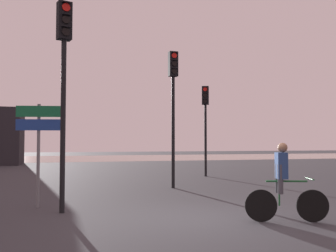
{
  "coord_description": "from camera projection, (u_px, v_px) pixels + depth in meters",
  "views": [
    {
      "loc": [
        -3.06,
        -7.42,
        1.62
      ],
      "look_at": [
        0.5,
        5.0,
        2.2
      ],
      "focal_mm": 40.0,
      "sensor_mm": 36.0,
      "label": 1
    }
  ],
  "objects": [
    {
      "name": "traffic_light_near_left",
      "position": [
        64.0,
        67.0,
        8.79
      ],
      "size": [
        0.37,
        0.39,
        4.95
      ],
      "rotation": [
        0.0,
        0.0,
        3.42
      ],
      "color": "black",
      "rests_on": "ground"
    },
    {
      "name": "cyclist",
      "position": [
        283.0,
        182.0,
        7.67
      ],
      "size": [
        1.64,
        0.65,
        1.62
      ],
      "rotation": [
        0.0,
        0.0,
        -1.88
      ],
      "color": "black",
      "rests_on": "ground"
    },
    {
      "name": "direction_sign_post",
      "position": [
        38.0,
        136.0,
        9.41
      ],
      "size": [
        1.08,
        0.25,
        2.6
      ],
      "rotation": [
        0.0,
        0.0,
        2.94
      ],
      "color": "slate",
      "rests_on": "ground"
    },
    {
      "name": "traffic_light_far_right",
      "position": [
        205.0,
        113.0,
        18.19
      ],
      "size": [
        0.39,
        0.41,
        4.38
      ],
      "rotation": [
        0.0,
        0.0,
        2.67
      ],
      "color": "black",
      "rests_on": "ground"
    },
    {
      "name": "water_strip",
      "position": [
        91.0,
        158.0,
        39.49
      ],
      "size": [
        80.0,
        16.0,
        0.01
      ],
      "primitive_type": "cube",
      "color": "#9E937F",
      "rests_on": "ground"
    },
    {
      "name": "traffic_light_center",
      "position": [
        173.0,
        94.0,
        13.54
      ],
      "size": [
        0.33,
        0.35,
        4.93
      ],
      "rotation": [
        0.0,
        0.0,
        3.18
      ],
      "color": "black",
      "rests_on": "ground"
    },
    {
      "name": "ground_plane",
      "position": [
        211.0,
        219.0,
        7.89
      ],
      "size": [
        120.0,
        120.0,
        0.0
      ],
      "primitive_type": "plane",
      "color": "#333338"
    }
  ]
}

